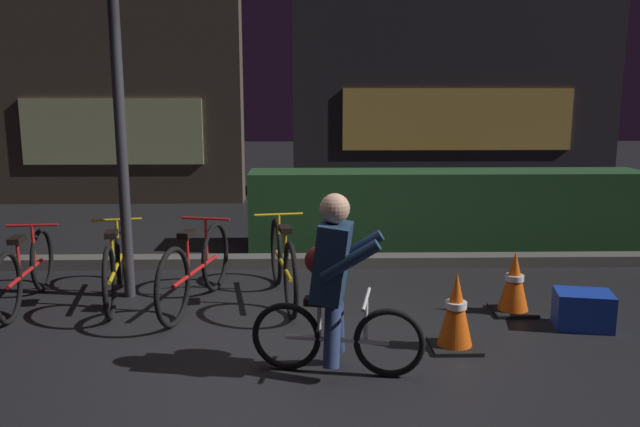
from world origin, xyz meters
TOP-DOWN VIEW (x-y plane):
  - ground_plane at (0.00, 0.00)m, footprint 40.00×40.00m
  - sidewalk_curb at (0.00, 2.20)m, footprint 12.00×0.24m
  - hedge_row at (1.80, 3.10)m, footprint 4.80×0.70m
  - storefront_left at (-3.16, 6.50)m, footprint 4.32×0.54m
  - storefront_right at (2.82, 7.20)m, footprint 5.92×0.54m
  - street_post at (-1.58, 1.20)m, footprint 0.10×0.10m
  - parked_bike_left_mid at (-2.42, 0.96)m, footprint 0.46×1.51m
  - parked_bike_center_left at (-1.65, 1.06)m, footprint 0.46×1.56m
  - parked_bike_center_right at (-0.90, 0.89)m, footprint 0.48×1.63m
  - parked_bike_right_mid at (-0.13, 1.06)m, footprint 0.46×1.64m
  - traffic_cone_near at (1.20, -0.10)m, footprint 0.36×0.36m
  - traffic_cone_far at (1.88, 0.67)m, footprint 0.36×0.36m
  - blue_crate at (2.34, 0.30)m, footprint 0.49×0.40m
  - cyclist at (0.27, -0.48)m, footprint 1.18×0.59m

SIDE VIEW (x-z plane):
  - ground_plane at x=0.00m, z-range 0.00..0.00m
  - sidewalk_curb at x=0.00m, z-range 0.00..0.12m
  - blue_crate at x=2.34m, z-range 0.00..0.30m
  - traffic_cone_far at x=1.88m, z-range -0.01..0.54m
  - traffic_cone_near at x=1.20m, z-range -0.01..0.58m
  - parked_bike_left_mid at x=-2.42m, z-range -0.03..0.67m
  - parked_bike_center_left at x=-1.65m, z-range -0.03..0.69m
  - parked_bike_center_right at x=-0.90m, z-range -0.03..0.73m
  - parked_bike_right_mid at x=-0.13m, z-range -0.03..0.73m
  - hedge_row at x=1.80m, z-range 0.00..0.94m
  - cyclist at x=0.27m, z-range 0.01..1.25m
  - street_post at x=-1.58m, z-range 0.00..2.75m
  - storefront_left at x=-3.16m, z-range -0.01..3.51m
  - storefront_right at x=2.82m, z-range -0.01..4.51m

